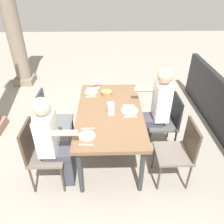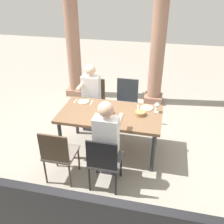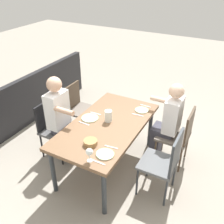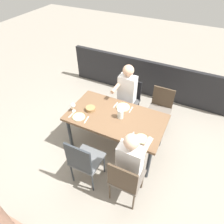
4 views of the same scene
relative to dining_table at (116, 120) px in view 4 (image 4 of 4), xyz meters
The scene contains 21 objects.
ground_plane 0.68m from the dining_table, ahead, with size 16.00×16.00×0.00m, color gray.
dining_table is the anchor object (origin of this frame).
chair_west_north 1.05m from the dining_table, 122.43° to the left, with size 0.44×0.44×0.92m.
chair_west_south 1.05m from the dining_table, 122.47° to the right, with size 0.44×0.44×0.89m.
chair_mid_north 0.90m from the dining_table, 82.70° to the left, with size 0.44×0.44×0.97m.
chair_mid_south 0.90m from the dining_table, 82.65° to the right, with size 0.44×0.44×0.88m.
diner_woman_green 0.70m from the dining_table, 80.44° to the right, with size 0.35×0.50×1.34m.
diner_man_white 0.89m from the dining_table, 129.22° to the left, with size 0.35×0.49×1.29m.
patio_railing 1.90m from the dining_table, 90.00° to the right, with size 4.07×0.10×0.90m, color black.
plate_0 0.63m from the dining_table, 153.07° to the left, with size 0.21×0.21×0.02m.
fork_0 0.77m from the dining_table, 158.18° to the left, with size 0.02×0.17×0.01m, color silver.
spoon_0 0.50m from the dining_table, 145.21° to the left, with size 0.02×0.17×0.01m, color silver.
plate_1 0.29m from the dining_table, 91.96° to the right, with size 0.24×0.24×0.02m.
fork_1 0.33m from the dining_table, 119.75° to the right, with size 0.02×0.17×0.01m, color silver.
spoon_1 0.32m from the dining_table, 63.30° to the right, with size 0.02×0.17×0.01m, color silver.
plate_2 0.64m from the dining_table, 27.30° to the left, with size 0.22×0.22×0.02m.
wine_glass_2 0.78m from the dining_table, 14.56° to the left, with size 0.08×0.08×0.17m.
fork_2 0.51m from the dining_table, 35.15° to the left, with size 0.02×0.17×0.01m, color silver.
spoon_2 0.77m from the dining_table, 22.16° to the left, with size 0.02×0.17×0.01m, color silver.
water_pitcher 0.16m from the dining_table, 167.64° to the right, with size 0.10×0.10×0.16m.
bread_basket 0.49m from the dining_table, ahead, with size 0.17×0.17×0.06m, color #9E7547.
Camera 4 is at (-1.06, 2.31, 3.08)m, focal length 32.49 mm.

